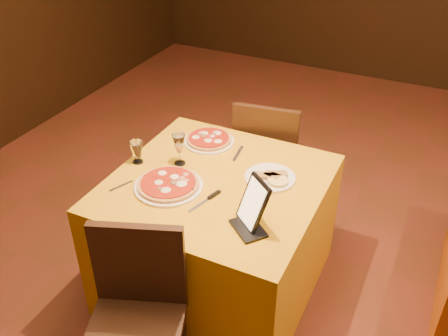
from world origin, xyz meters
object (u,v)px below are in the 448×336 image
at_px(tablet, 253,203).
at_px(chair_main_far, 270,156).
at_px(main_table, 218,235).
at_px(pizza_far, 209,140).
at_px(wine_glass, 179,149).
at_px(water_glass, 137,152).
at_px(pizza_near, 168,185).
at_px(chair_main_near, 134,333).

bearing_deg(tablet, chair_main_far, 145.77).
xyz_separation_m(main_table, pizza_far, (-0.23, 0.34, 0.39)).
bearing_deg(main_table, chair_main_far, 90.00).
distance_m(chair_main_far, tablet, 1.17).
relative_size(chair_main_far, wine_glass, 4.79).
xyz_separation_m(pizza_far, water_glass, (-0.26, -0.37, 0.05)).
bearing_deg(chair_main_far, pizza_near, 70.20).
bearing_deg(water_glass, chair_main_near, -58.81).
relative_size(pizza_near, pizza_far, 1.20).
bearing_deg(chair_main_near, pizza_near, 86.12).
relative_size(main_table, pizza_near, 3.06).
relative_size(main_table, pizza_far, 3.66).
bearing_deg(wine_glass, chair_main_near, -73.53).
bearing_deg(water_glass, pizza_far, 54.97).
distance_m(main_table, pizza_far, 0.57).
height_order(chair_main_near, tablet, tablet).
xyz_separation_m(pizza_near, water_glass, (-0.28, 0.13, 0.05)).
relative_size(main_table, water_glass, 8.46).
height_order(chair_main_near, pizza_near, chair_main_near).
relative_size(pizza_near, tablet, 1.47).
relative_size(chair_main_near, pizza_far, 3.03).
relative_size(wine_glass, water_glass, 1.46).
relative_size(chair_main_far, pizza_far, 3.03).
bearing_deg(main_table, pizza_near, -141.73).
relative_size(pizza_near, wine_glass, 1.89).
distance_m(main_table, pizza_near, 0.47).
bearing_deg(pizza_far, wine_glass, -97.72).
xyz_separation_m(wine_glass, water_glass, (-0.22, -0.09, -0.03)).
height_order(pizza_far, wine_glass, wine_glass).
bearing_deg(chair_main_near, tablet, 41.77).
relative_size(main_table, chair_main_far, 1.21).
bearing_deg(main_table, water_glass, -176.83).
xyz_separation_m(main_table, chair_main_far, (-0.00, 0.81, 0.08)).
height_order(pizza_near, water_glass, water_glass).
xyz_separation_m(chair_main_far, pizza_far, (-0.23, -0.47, 0.31)).
bearing_deg(main_table, tablet, -38.07).
bearing_deg(tablet, main_table, -178.53).
distance_m(wine_glass, tablet, 0.65).
distance_m(chair_main_near, water_glass, 1.00).
distance_m(chair_main_near, chair_main_far, 1.64).
height_order(main_table, pizza_near, pizza_near).
distance_m(main_table, tablet, 0.63).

